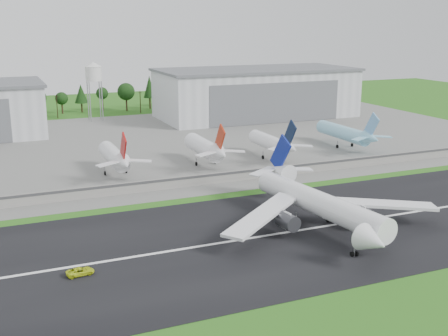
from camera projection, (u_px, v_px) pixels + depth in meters
name	position (u px, v px, depth m)	size (l,w,h in m)	color
ground	(278.00, 253.00, 120.80)	(600.00, 600.00, 0.00)	#265915
runway	(258.00, 237.00, 129.71)	(320.00, 60.00, 0.10)	black
runway_centerline	(258.00, 237.00, 129.69)	(220.00, 1.00, 0.02)	white
apron	(138.00, 145.00, 227.81)	(320.00, 150.00, 0.10)	slate
blast_fence	(192.00, 181.00, 169.38)	(240.00, 0.61, 3.50)	gray
hangar_east	(256.00, 93.00, 292.90)	(102.00, 47.00, 25.20)	silver
water_tower	(93.00, 72.00, 277.73)	(8.40, 8.40, 29.40)	#99999E
utility_poles	(100.00, 116.00, 299.16)	(230.00, 3.00, 12.00)	black
treeline	(95.00, 112.00, 312.54)	(320.00, 16.00, 22.00)	black
main_airliner	(320.00, 209.00, 134.19)	(56.82, 59.24, 18.17)	white
ground_vehicle	(80.00, 271.00, 110.01)	(2.51, 5.44, 1.51)	#BCCE18
parked_jet_red_a	(116.00, 157.00, 180.65)	(7.36, 31.29, 16.57)	white
parked_jet_red_b	(207.00, 148.00, 192.50)	(7.36, 31.29, 16.80)	white
parked_jet_navy	(274.00, 143.00, 202.21)	(7.36, 31.29, 16.47)	white
parked_jet_skyblue	(348.00, 133.00, 219.96)	(7.36, 37.29, 16.56)	#84C8E4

